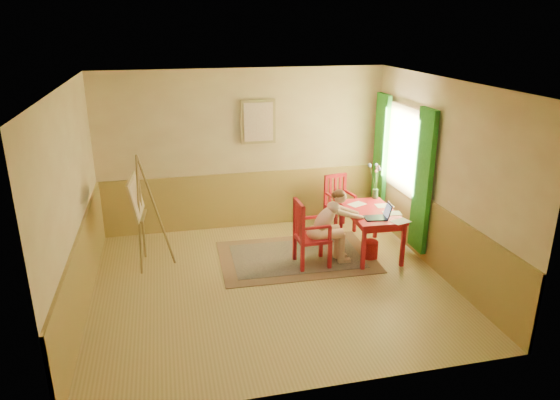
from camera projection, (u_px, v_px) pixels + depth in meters
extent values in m
cube|color=tan|center=(272.00, 284.00, 7.25)|extent=(5.00, 4.50, 0.02)
cube|color=white|center=(270.00, 82.00, 6.30)|extent=(5.00, 4.50, 0.02)
cube|color=tan|center=(244.00, 150.00, 8.85)|extent=(5.00, 0.02, 2.80)
cube|color=tan|center=(322.00, 265.00, 4.70)|extent=(5.00, 0.02, 2.80)
cube|color=tan|center=(72.00, 205.00, 6.24)|extent=(0.02, 4.50, 2.80)
cube|color=tan|center=(441.00, 178.00, 7.31)|extent=(0.02, 4.50, 2.80)
cube|color=#B19247|center=(245.00, 199.00, 9.12)|extent=(5.00, 0.04, 1.00)
cube|color=#B19247|center=(84.00, 270.00, 6.55)|extent=(0.04, 4.50, 1.00)
cube|color=#B19247|center=(433.00, 235.00, 7.60)|extent=(0.04, 4.50, 1.00)
cube|color=white|center=(405.00, 150.00, 8.26)|extent=(0.02, 1.00, 1.30)
cube|color=#A18C54|center=(404.00, 150.00, 8.25)|extent=(0.03, 1.12, 1.42)
cube|color=green|center=(423.00, 182.00, 7.63)|extent=(0.08, 0.45, 2.20)
cube|color=green|center=(381.00, 156.00, 9.06)|extent=(0.08, 0.45, 2.20)
cube|color=#A18C54|center=(258.00, 122.00, 8.69)|extent=(0.60, 0.04, 0.76)
cube|color=beige|center=(258.00, 122.00, 8.67)|extent=(0.50, 0.02, 0.66)
cube|color=#8C7251|center=(296.00, 257.00, 8.04)|extent=(2.44, 1.66, 0.01)
cube|color=black|center=(296.00, 256.00, 8.04)|extent=(2.03, 1.25, 0.01)
cube|color=red|center=(371.00, 212.00, 7.97)|extent=(0.76, 1.22, 0.04)
cube|color=red|center=(371.00, 216.00, 8.00)|extent=(0.65, 1.12, 0.10)
cube|color=red|center=(363.00, 249.00, 7.53)|extent=(0.06, 0.06, 0.68)
cube|color=red|center=(403.00, 246.00, 7.64)|extent=(0.06, 0.06, 0.68)
cube|color=red|center=(341.00, 222.00, 8.55)|extent=(0.06, 0.06, 0.68)
cube|color=red|center=(376.00, 219.00, 8.66)|extent=(0.06, 0.06, 0.68)
cube|color=red|center=(312.00, 238.00, 7.64)|extent=(0.49, 0.47, 0.05)
cube|color=red|center=(302.00, 259.00, 7.49)|extent=(0.05, 0.05, 0.42)
cube|color=red|center=(330.00, 256.00, 7.59)|extent=(0.05, 0.05, 0.42)
cube|color=red|center=(295.00, 248.00, 7.86)|extent=(0.05, 0.05, 0.42)
cube|color=red|center=(321.00, 245.00, 7.96)|extent=(0.05, 0.05, 0.42)
cube|color=red|center=(303.00, 225.00, 7.30)|extent=(0.05, 0.05, 0.57)
cube|color=red|center=(295.00, 215.00, 7.67)|extent=(0.05, 0.05, 0.57)
cube|color=red|center=(299.00, 204.00, 7.40)|extent=(0.07, 0.46, 0.06)
cube|color=red|center=(301.00, 224.00, 7.40)|extent=(0.03, 0.05, 0.47)
cube|color=red|center=(299.00, 221.00, 7.49)|extent=(0.03, 0.05, 0.47)
cube|color=red|center=(297.00, 219.00, 7.59)|extent=(0.03, 0.05, 0.47)
cube|color=red|center=(317.00, 228.00, 7.37)|extent=(0.43, 0.05, 0.04)
cube|color=red|center=(330.00, 233.00, 7.46)|extent=(0.04, 0.04, 0.23)
cube|color=red|center=(308.00, 218.00, 7.74)|extent=(0.43, 0.05, 0.04)
cube|color=red|center=(321.00, 223.00, 7.83)|extent=(0.04, 0.04, 0.23)
cube|color=red|center=(340.00, 207.00, 8.98)|extent=(0.50, 0.52, 0.04)
cube|color=red|center=(325.00, 217.00, 9.16)|extent=(0.06, 0.06, 0.39)
cube|color=red|center=(336.00, 224.00, 8.81)|extent=(0.06, 0.06, 0.39)
cube|color=red|center=(343.00, 214.00, 9.30)|extent=(0.06, 0.06, 0.39)
cube|color=red|center=(355.00, 221.00, 8.95)|extent=(0.06, 0.06, 0.39)
cube|color=red|center=(326.00, 190.00, 8.99)|extent=(0.06, 0.06, 0.54)
cube|color=red|center=(344.00, 187.00, 9.13)|extent=(0.06, 0.06, 0.54)
cube|color=red|center=(336.00, 176.00, 8.98)|extent=(0.43, 0.12, 0.06)
cube|color=red|center=(330.00, 190.00, 9.03)|extent=(0.05, 0.04, 0.44)
cube|color=red|center=(335.00, 189.00, 9.06)|extent=(0.05, 0.04, 0.44)
cube|color=red|center=(340.00, 189.00, 9.10)|extent=(0.05, 0.04, 0.44)
cube|color=red|center=(331.00, 196.00, 8.83)|extent=(0.11, 0.40, 0.03)
cube|color=red|center=(336.00, 205.00, 8.70)|extent=(0.05, 0.05, 0.21)
cube|color=red|center=(350.00, 193.00, 8.97)|extent=(0.11, 0.40, 0.03)
cube|color=red|center=(355.00, 202.00, 8.84)|extent=(0.05, 0.05, 0.21)
ellipsoid|color=beige|center=(315.00, 233.00, 7.64)|extent=(0.28, 0.34, 0.21)
cylinder|color=beige|center=(330.00, 234.00, 7.61)|extent=(0.42, 0.16, 0.15)
cylinder|color=beige|center=(326.00, 230.00, 7.76)|extent=(0.42, 0.16, 0.15)
cylinder|color=beige|center=(341.00, 248.00, 7.74)|extent=(0.11, 0.11, 0.47)
cylinder|color=beige|center=(337.00, 243.00, 7.89)|extent=(0.11, 0.11, 0.47)
cube|color=beige|center=(344.00, 261.00, 7.83)|extent=(0.20, 0.09, 0.07)
cube|color=beige|center=(340.00, 256.00, 7.98)|extent=(0.20, 0.09, 0.07)
ellipsoid|color=beige|center=(325.00, 219.00, 7.60)|extent=(0.46, 0.28, 0.49)
ellipsoid|color=beige|center=(334.00, 207.00, 7.57)|extent=(0.20, 0.29, 0.17)
sphere|color=beige|center=(340.00, 197.00, 7.55)|extent=(0.19, 0.19, 0.19)
ellipsoid|color=#55371D|center=(339.00, 194.00, 7.52)|extent=(0.18, 0.19, 0.13)
sphere|color=#55371D|center=(335.00, 195.00, 7.51)|extent=(0.10, 0.10, 0.10)
cylinder|color=beige|center=(343.00, 213.00, 7.49)|extent=(0.21, 0.10, 0.14)
cylinder|color=beige|center=(355.00, 216.00, 7.58)|extent=(0.28, 0.14, 0.16)
sphere|color=beige|center=(348.00, 215.00, 7.51)|extent=(0.08, 0.08, 0.08)
sphere|color=beige|center=(362.00, 218.00, 7.65)|extent=(0.07, 0.07, 0.07)
cylinder|color=beige|center=(336.00, 207.00, 7.74)|extent=(0.21, 0.11, 0.14)
cylinder|color=beige|center=(349.00, 211.00, 7.79)|extent=(0.28, 0.12, 0.16)
sphere|color=beige|center=(341.00, 208.00, 7.78)|extent=(0.08, 0.08, 0.08)
sphere|color=beige|center=(357.00, 214.00, 7.81)|extent=(0.07, 0.07, 0.07)
cube|color=#1E2338|center=(375.00, 218.00, 7.65)|extent=(0.34, 0.26, 0.02)
cube|color=#2D3342|center=(375.00, 218.00, 7.64)|extent=(0.30, 0.21, 0.00)
cube|color=#1E2338|center=(388.00, 210.00, 7.63)|extent=(0.09, 0.24, 0.22)
cube|color=#99BFF2|center=(387.00, 211.00, 7.63)|extent=(0.07, 0.20, 0.18)
cube|color=white|center=(401.00, 221.00, 7.53)|extent=(0.32, 0.26, 0.00)
cube|color=white|center=(384.00, 206.00, 8.17)|extent=(0.28, 0.21, 0.00)
cube|color=white|center=(357.00, 204.00, 8.24)|extent=(0.33, 0.29, 0.00)
cube|color=white|center=(392.00, 213.00, 7.85)|extent=(0.30, 0.24, 0.00)
cylinder|color=#3F724C|center=(375.00, 194.00, 8.49)|extent=(0.12, 0.12, 0.16)
cylinder|color=#3F7233|center=(373.00, 178.00, 8.44)|extent=(0.10, 0.10, 0.42)
sphere|color=#728CD8|center=(370.00, 165.00, 8.40)|extent=(0.08, 0.08, 0.06)
cylinder|color=#3F7233|center=(377.00, 179.00, 8.36)|extent=(0.03, 0.10, 0.44)
sphere|color=pink|center=(378.00, 167.00, 8.24)|extent=(0.06, 0.06, 0.04)
cylinder|color=#3F7233|center=(376.00, 181.00, 8.44)|extent=(0.01, 0.05, 0.32)
sphere|color=pink|center=(376.00, 171.00, 8.40)|extent=(0.07, 0.07, 0.05)
cylinder|color=#3F7233|center=(377.00, 180.00, 8.34)|extent=(0.02, 0.14, 0.41)
sphere|color=#728CD8|center=(379.00, 169.00, 8.22)|extent=(0.07, 0.07, 0.06)
cylinder|color=#3F7233|center=(376.00, 179.00, 8.47)|extent=(0.06, 0.11, 0.36)
sphere|color=pink|center=(377.00, 168.00, 8.46)|extent=(0.07, 0.07, 0.05)
cylinder|color=#3F7233|center=(376.00, 179.00, 8.44)|extent=(0.04, 0.07, 0.37)
sphere|color=pink|center=(377.00, 168.00, 8.41)|extent=(0.06, 0.06, 0.05)
cylinder|color=#3F7233|center=(376.00, 178.00, 8.46)|extent=(0.04, 0.12, 0.42)
sphere|color=#728CD8|center=(376.00, 165.00, 8.44)|extent=(0.06, 0.06, 0.05)
cylinder|color=red|center=(370.00, 250.00, 7.98)|extent=(0.33, 0.33, 0.28)
cylinder|color=olive|center=(139.00, 215.00, 7.37)|extent=(0.11, 0.32, 1.74)
cylinder|color=olive|center=(141.00, 208.00, 7.63)|extent=(0.06, 0.32, 1.74)
cylinder|color=olive|center=(156.00, 211.00, 7.53)|extent=(0.46, 0.07, 1.75)
cylinder|color=olive|center=(139.00, 216.00, 7.52)|extent=(0.07, 0.49, 0.03)
cube|color=olive|center=(143.00, 216.00, 7.53)|extent=(0.10, 0.53, 0.03)
cube|color=#A18C54|center=(136.00, 197.00, 7.41)|extent=(0.20, 0.78, 0.58)
cube|color=beige|center=(137.00, 197.00, 7.42)|extent=(0.15, 0.70, 0.50)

